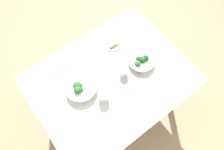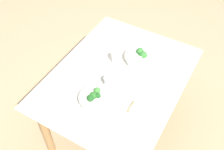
# 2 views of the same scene
# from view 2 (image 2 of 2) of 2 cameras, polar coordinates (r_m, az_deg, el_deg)

# --- Properties ---
(ground_plane) EXTENTS (6.00, 6.00, 0.00)m
(ground_plane) POSITION_cam_2_polar(r_m,az_deg,el_deg) (2.72, 1.05, -10.50)
(ground_plane) COLOR tan
(dining_table) EXTENTS (1.30, 1.01, 0.72)m
(dining_table) POSITION_cam_2_polar(r_m,az_deg,el_deg) (2.23, 1.26, -2.22)
(dining_table) COLOR beige
(dining_table) RESTS_ON ground_plane
(broccoli_bowl_far) EXTENTS (0.25, 0.25, 0.11)m
(broccoli_bowl_far) POSITION_cam_2_polar(r_m,az_deg,el_deg) (2.26, 6.00, 3.79)
(broccoli_bowl_far) COLOR white
(broccoli_bowl_far) RESTS_ON dining_table
(broccoli_bowl_near) EXTENTS (0.23, 0.23, 0.09)m
(broccoli_bowl_near) POSITION_cam_2_polar(r_m,az_deg,el_deg) (1.97, -3.78, -4.97)
(broccoli_bowl_near) COLOR silver
(broccoli_bowl_near) RESTS_ON dining_table
(bread_side_plate) EXTENTS (0.18, 0.18, 0.04)m
(bread_side_plate) POSITION_cam_2_polar(r_m,az_deg,el_deg) (1.94, 5.25, -7.39)
(bread_side_plate) COLOR silver
(bread_side_plate) RESTS_ON dining_table
(water_glass_center) EXTENTS (0.07, 0.07, 0.08)m
(water_glass_center) POSITION_cam_2_polar(r_m,az_deg,el_deg) (2.07, -0.84, -1.26)
(water_glass_center) COLOR silver
(water_glass_center) RESTS_ON dining_table
(water_glass_side) EXTENTS (0.08, 0.08, 0.09)m
(water_glass_side) POSITION_cam_2_polar(r_m,az_deg,el_deg) (2.24, 0.91, 3.83)
(water_glass_side) COLOR silver
(water_glass_side) RESTS_ON dining_table
(fork_by_far_bowl) EXTENTS (0.05, 0.10, 0.00)m
(fork_by_far_bowl) POSITION_cam_2_polar(r_m,az_deg,el_deg) (2.41, 13.18, 4.74)
(fork_by_far_bowl) COLOR #B7B7BC
(fork_by_far_bowl) RESTS_ON dining_table
(fork_by_near_bowl) EXTENTS (0.05, 0.09, 0.00)m
(fork_by_near_bowl) POSITION_cam_2_polar(r_m,az_deg,el_deg) (2.01, -8.44, -5.45)
(fork_by_near_bowl) COLOR #B7B7BC
(fork_by_near_bowl) RESTS_ON dining_table
(table_knife_left) EXTENTS (0.16, 0.12, 0.00)m
(table_knife_left) POSITION_cam_2_polar(r_m,az_deg,el_deg) (2.30, -2.50, 3.71)
(table_knife_left) COLOR #B7B7BC
(table_knife_left) RESTS_ON dining_table
(table_knife_right) EXTENTS (0.20, 0.01, 0.00)m
(table_knife_right) POSITION_cam_2_polar(r_m,az_deg,el_deg) (2.52, -0.59, 8.51)
(table_knife_right) COLOR #B7B7BC
(table_knife_right) RESTS_ON dining_table
(napkin_folded_upper) EXTENTS (0.17, 0.14, 0.01)m
(napkin_folded_upper) POSITION_cam_2_polar(r_m,az_deg,el_deg) (2.27, 13.38, 1.57)
(napkin_folded_upper) COLOR #B1A997
(napkin_folded_upper) RESTS_ON dining_table
(napkin_folded_lower) EXTENTS (0.24, 0.23, 0.01)m
(napkin_folded_lower) POSITION_cam_2_polar(r_m,az_deg,el_deg) (2.12, -3.26, -1.21)
(napkin_folded_lower) COLOR #B1A997
(napkin_folded_lower) RESTS_ON dining_table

